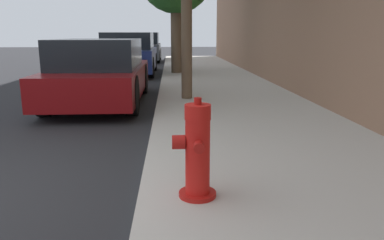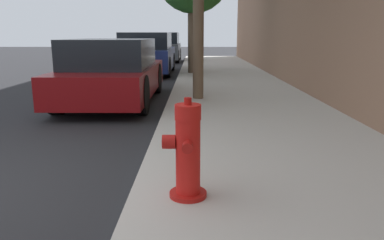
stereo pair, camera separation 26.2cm
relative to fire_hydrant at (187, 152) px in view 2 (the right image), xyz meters
name	(u,v)px [view 2 (the right image)]	position (x,y,z in m)	size (l,w,h in m)	color
sidewalk_slab	(312,201)	(1.04, 0.04, -0.44)	(3.05, 40.00, 0.12)	#B7B2A8
fire_hydrant	(187,152)	(0.00, 0.00, 0.00)	(0.36, 0.37, 0.82)	#A91511
parked_car_near	(113,72)	(-1.66, 4.99, 0.15)	(1.74, 4.16, 1.32)	maroon
parked_car_mid	(147,54)	(-1.68, 10.85, 0.21)	(1.84, 4.08, 1.47)	navy
parked_car_far	(163,48)	(-1.64, 17.20, 0.22)	(1.80, 3.86, 1.50)	#4C5156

